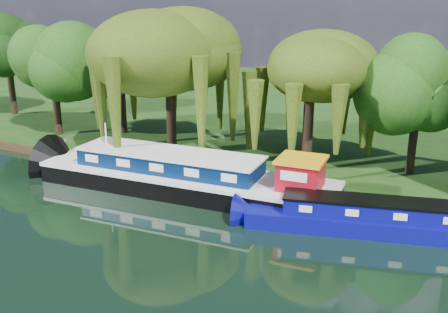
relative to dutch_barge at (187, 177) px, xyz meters
The scene contains 13 objects.
ground 7.12m from the dutch_barge, 101.72° to the right, with size 120.00×120.00×0.00m, color black.
far_bank 27.14m from the dutch_barge, 93.03° to the left, with size 120.00×52.00×0.45m, color #16340E.
dutch_barge is the anchor object (origin of this frame).
narrowboat 11.26m from the dutch_barge, ahead, with size 12.92×5.47×1.87m.
red_dinghy 8.16m from the dutch_barge, 169.60° to the right, with size 1.99×2.79×0.58m, color maroon.
willow_left 9.61m from the dutch_barge, 130.78° to the left, with size 8.24×8.24×9.87m.
willow_right 10.45m from the dutch_barge, 55.60° to the left, with size 6.64×6.64×8.08m.
tree_far_left 17.80m from the dutch_barge, 161.35° to the left, with size 5.51×5.51×8.88m.
tree_far_back 28.00m from the dutch_barge, 160.45° to the left, with size 5.16×5.16×8.67m.
tree_far_mid 15.10m from the dutch_barge, 143.88° to the left, with size 4.79×4.79×7.83m.
tree_far_right 15.28m from the dutch_barge, 36.84° to the left, with size 4.65×4.65×7.61m.
lamppost 3.98m from the dutch_barge, 104.58° to the left, with size 0.36×0.36×2.56m.
mooring_posts 2.44m from the dutch_barge, 142.40° to the left, with size 19.16×0.16×1.00m.
Camera 1 is at (16.75, -17.19, 11.08)m, focal length 40.00 mm.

